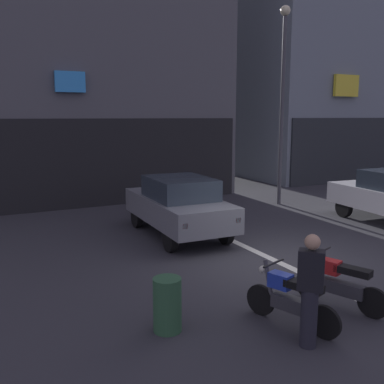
% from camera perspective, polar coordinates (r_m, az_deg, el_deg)
% --- Properties ---
extents(ground_plane, '(120.00, 120.00, 0.00)m').
position_cam_1_polar(ground_plane, '(10.25, 11.10, -8.94)').
color(ground_plane, '#333338').
extents(lane_centre_line, '(0.20, 18.00, 0.01)m').
position_cam_1_polar(lane_centre_line, '(15.23, -2.98, -2.53)').
color(lane_centre_line, silver).
rests_on(lane_centre_line, ground).
extents(building_mid_block, '(10.25, 9.48, 13.80)m').
position_cam_1_polar(building_mid_block, '(21.14, -14.04, 19.45)').
color(building_mid_block, '#56565B').
rests_on(building_mid_block, ground).
extents(building_far_right, '(10.05, 9.02, 12.62)m').
position_cam_1_polar(building_far_right, '(27.31, 15.12, 15.91)').
color(building_far_right, gray).
rests_on(building_far_right, ground).
extents(car_grey_crossing_near, '(1.90, 4.16, 1.64)m').
position_cam_1_polar(car_grey_crossing_near, '(11.99, -1.78, -1.62)').
color(car_grey_crossing_near, black).
rests_on(car_grey_crossing_near, ground).
extents(car_red_down_street, '(1.84, 4.14, 1.64)m').
position_cam_1_polar(car_red_down_street, '(19.31, -5.36, 2.74)').
color(car_red_down_street, black).
rests_on(car_red_down_street, ground).
extents(street_lamp, '(0.36, 0.36, 7.12)m').
position_cam_1_polar(street_lamp, '(16.51, 11.81, 13.27)').
color(street_lamp, '#47474C').
rests_on(street_lamp, ground).
extents(motorcycle_blue_row_leftmost, '(0.68, 1.60, 0.98)m').
position_cam_1_polar(motorcycle_blue_row_leftmost, '(7.20, 12.77, -13.43)').
color(motorcycle_blue_row_leftmost, black).
rests_on(motorcycle_blue_row_leftmost, ground).
extents(motorcycle_red_row_left_mid, '(0.71, 1.59, 0.98)m').
position_cam_1_polar(motorcycle_red_row_left_mid, '(8.05, 18.75, -11.15)').
color(motorcycle_red_row_left_mid, black).
rests_on(motorcycle_red_row_left_mid, ground).
extents(person_by_motorcycles, '(0.41, 0.41, 1.67)m').
position_cam_1_polar(person_by_motorcycles, '(6.52, 15.22, -12.29)').
color(person_by_motorcycles, '#23232D').
rests_on(person_by_motorcycles, ground).
extents(trash_bin, '(0.44, 0.44, 0.85)m').
position_cam_1_polar(trash_bin, '(6.90, -3.25, -14.53)').
color(trash_bin, '#2D5938').
rests_on(trash_bin, ground).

